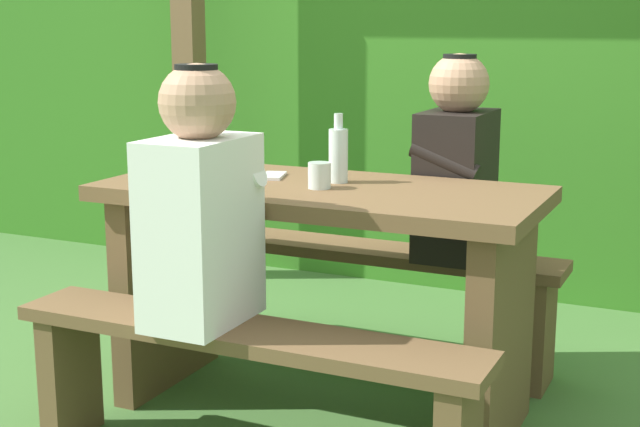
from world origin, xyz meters
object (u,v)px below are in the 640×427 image
(drinking_glass, at_px, (319,175))
(bottle_left, at_px, (338,154))
(bench_far, at_px, (376,280))
(picnic_table, at_px, (320,261))
(bench_near, at_px, (244,371))
(person_black_coat, at_px, (456,165))
(person_white_shirt, at_px, (201,206))
(cell_phone, at_px, (273,176))

(drinking_glass, xyz_separation_m, bottle_left, (0.01, 0.12, 0.05))
(bench_far, bearing_deg, drinking_glass, -88.23)
(picnic_table, bearing_deg, bench_far, 90.00)
(bottle_left, bearing_deg, drinking_glass, -94.69)
(bench_near, xyz_separation_m, bench_far, (0.00, 1.00, 0.00))
(picnic_table, bearing_deg, bench_near, -90.00)
(person_black_coat, bearing_deg, bench_far, 179.36)
(bench_far, bearing_deg, person_black_coat, -0.64)
(bench_near, xyz_separation_m, person_white_shirt, (-0.13, 0.00, 0.46))
(picnic_table, distance_m, person_black_coat, 0.64)
(picnic_table, xyz_separation_m, bench_far, (0.00, 0.50, -0.20))
(bench_near, relative_size, person_white_shirt, 1.95)
(person_white_shirt, height_order, person_black_coat, same)
(bench_far, relative_size, drinking_glass, 17.12)
(bench_far, bearing_deg, cell_phone, -116.60)
(bench_far, bearing_deg, person_white_shirt, -97.39)
(bench_near, bearing_deg, cell_phone, 109.87)
(picnic_table, height_order, bench_far, picnic_table)
(person_white_shirt, bearing_deg, drinking_glass, 72.26)
(person_white_shirt, xyz_separation_m, drinking_glass, (0.15, 0.46, 0.02))
(bottle_left, xyz_separation_m, cell_phone, (-0.24, -0.00, -0.09))
(picnic_table, bearing_deg, person_black_coat, 59.19)
(bench_near, relative_size, drinking_glass, 17.12)
(picnic_table, relative_size, drinking_glass, 17.12)
(bench_near, height_order, bottle_left, bottle_left)
(person_black_coat, xyz_separation_m, drinking_glass, (-0.28, -0.54, 0.02))
(bench_near, distance_m, cell_phone, 0.76)
(bench_far, bearing_deg, bench_near, -90.00)
(picnic_table, height_order, drinking_glass, drinking_glass)
(person_black_coat, relative_size, cell_phone, 5.14)
(cell_phone, bearing_deg, person_black_coat, 22.68)
(bottle_left, height_order, cell_phone, bottle_left)
(picnic_table, height_order, person_black_coat, person_black_coat)
(picnic_table, bearing_deg, bottle_left, 71.94)
(drinking_glass, bearing_deg, person_black_coat, 62.50)
(bench_far, height_order, cell_phone, cell_phone)
(person_black_coat, distance_m, cell_phone, 0.66)
(bench_far, height_order, bottle_left, bottle_left)
(bottle_left, bearing_deg, person_white_shirt, -105.09)
(person_white_shirt, height_order, bottle_left, person_white_shirt)
(bench_near, distance_m, bench_far, 1.00)
(person_black_coat, height_order, bottle_left, person_black_coat)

